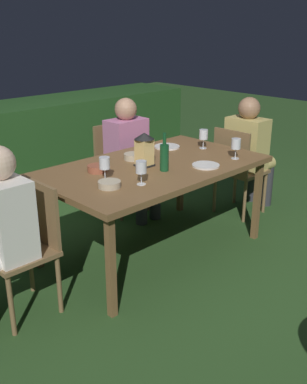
{
  "coord_description": "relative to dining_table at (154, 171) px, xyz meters",
  "views": [
    {
      "loc": [
        -2.39,
        -2.44,
        1.82
      ],
      "look_at": [
        0.0,
        0.0,
        0.53
      ],
      "focal_mm": 42.65,
      "sensor_mm": 36.0,
      "label": 1
    }
  ],
  "objects": [
    {
      "name": "person_in_pink",
      "position": [
        0.4,
        0.72,
        -0.07
      ],
      "size": [
        0.38,
        0.47,
        1.15
      ],
      "color": "#C675A3",
      "rests_on": "ground"
    },
    {
      "name": "bowl_bread",
      "position": [
        -0.57,
        -0.16,
        0.08
      ],
      "size": [
        0.16,
        0.16,
        0.04
      ],
      "color": "#BCAD8E",
      "rests_on": "dining_table"
    },
    {
      "name": "bowl_salad",
      "position": [
        -0.42,
        0.17,
        0.08
      ],
      "size": [
        0.15,
        0.15,
        0.05
      ],
      "color": "#9E5138",
      "rests_on": "dining_table"
    },
    {
      "name": "chair_head_near",
      "position": [
        -1.14,
        0.0,
        -0.22
      ],
      "size": [
        0.4,
        0.42,
        0.87
      ],
      "color": "brown",
      "rests_on": "ground"
    },
    {
      "name": "hedge_backdrop",
      "position": [
        0.0,
        2.15,
        -0.22
      ],
      "size": [
        4.49,
        0.79,
        0.97
      ],
      "primitive_type": "cube",
      "color": "#234C1E",
      "rests_on": "ground"
    },
    {
      "name": "wine_glass_b",
      "position": [
        -0.5,
        -0.02,
        0.17
      ],
      "size": [
        0.08,
        0.08,
        0.17
      ],
      "color": "silver",
      "rests_on": "dining_table"
    },
    {
      "name": "wine_glass_d",
      "position": [
        0.6,
        -0.35,
        0.17
      ],
      "size": [
        0.08,
        0.08,
        0.17
      ],
      "color": "silver",
      "rests_on": "dining_table"
    },
    {
      "name": "plate_b",
      "position": [
        0.26,
        -0.31,
        0.06
      ],
      "size": [
        0.21,
        0.21,
        0.01
      ],
      "primitive_type": "cylinder",
      "color": "white",
      "rests_on": "dining_table"
    },
    {
      "name": "dining_table",
      "position": [
        0.0,
        0.0,
        0.0
      ],
      "size": [
        1.78,
        1.04,
        0.76
      ],
      "color": "brown",
      "rests_on": "ground"
    },
    {
      "name": "bowl_olives",
      "position": [
        -0.01,
        0.22,
        0.08
      ],
      "size": [
        0.16,
        0.16,
        0.05
      ],
      "color": "#BCAD8E",
      "rests_on": "dining_table"
    },
    {
      "name": "plate_a",
      "position": [
        0.45,
        0.29,
        0.06
      ],
      "size": [
        0.23,
        0.23,
        0.01
      ],
      "primitive_type": "cylinder",
      "color": "white",
      "rests_on": "dining_table"
    },
    {
      "name": "ground_plane",
      "position": [
        0.0,
        0.0,
        -0.71
      ],
      "size": [
        16.0,
        16.0,
        0.0
      ],
      "primitive_type": "plane",
      "color": "#2D5123"
    },
    {
      "name": "wine_glass_c",
      "position": [
        0.66,
        0.05,
        0.17
      ],
      "size": [
        0.08,
        0.08,
        0.17
      ],
      "color": "silver",
      "rests_on": "dining_table"
    },
    {
      "name": "wine_glass_a",
      "position": [
        -0.38,
        -0.27,
        0.17
      ],
      "size": [
        0.08,
        0.08,
        0.17
      ],
      "color": "silver",
      "rests_on": "dining_table"
    },
    {
      "name": "lantern_centerpiece",
      "position": [
        -0.07,
        0.03,
        0.2
      ],
      "size": [
        0.15,
        0.15,
        0.27
      ],
      "color": "black",
      "rests_on": "dining_table"
    },
    {
      "name": "chair_head_far",
      "position": [
        1.14,
        0.0,
        -0.22
      ],
      "size": [
        0.4,
        0.42,
        0.87
      ],
      "color": "brown",
      "rests_on": "ground"
    },
    {
      "name": "person_in_mustard",
      "position": [
        1.33,
        0.0,
        -0.07
      ],
      "size": [
        0.48,
        0.38,
        1.15
      ],
      "color": "tan",
      "rests_on": "ground"
    },
    {
      "name": "chair_side_right_b",
      "position": [
        0.4,
        0.91,
        -0.22
      ],
      "size": [
        0.42,
        0.4,
        0.87
      ],
      "color": "brown",
      "rests_on": "ground"
    },
    {
      "name": "green_bottle_on_table",
      "position": [
        -0.04,
        -0.16,
        0.16
      ],
      "size": [
        0.07,
        0.07,
        0.29
      ],
      "color": "#144723",
      "rests_on": "dining_table"
    }
  ]
}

